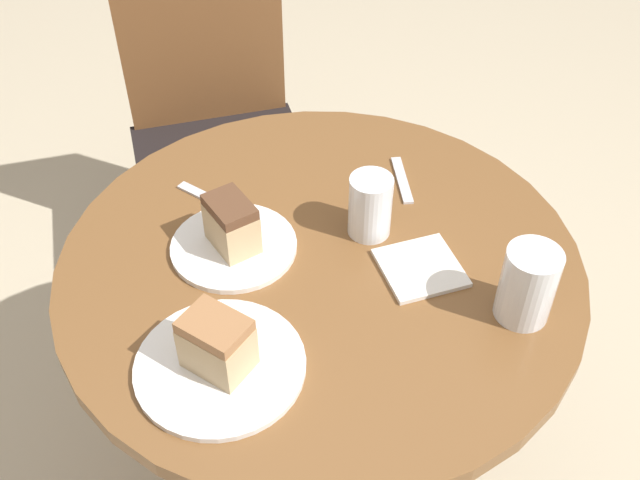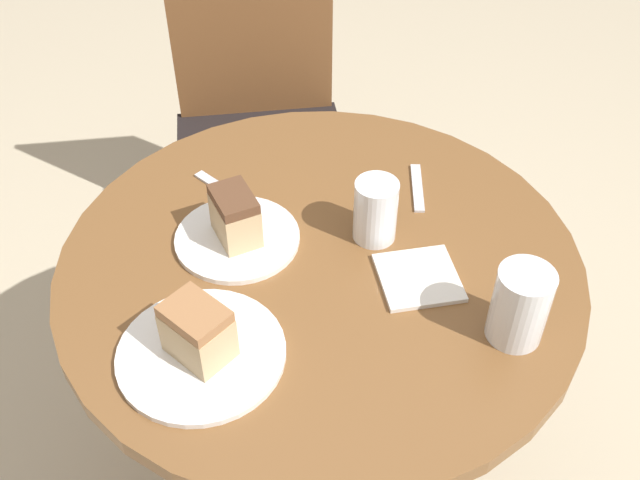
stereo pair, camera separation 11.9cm
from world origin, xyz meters
TOP-DOWN VIEW (x-y plane):
  - table at (0.00, 0.00)m, footprint 0.86×0.86m
  - chair at (-0.05, 0.83)m, footprint 0.46×0.48m
  - plate_near at (-0.13, 0.06)m, footprint 0.21×0.21m
  - plate_far at (-0.20, -0.18)m, footprint 0.24×0.24m
  - cake_slice_near at (-0.13, 0.06)m, footprint 0.08×0.10m
  - cake_slice_far at (-0.20, -0.18)m, footprint 0.11×0.11m
  - glass_lemonade at (0.10, 0.04)m, footprint 0.07×0.07m
  - glass_water at (0.26, -0.20)m, footprint 0.08×0.08m
  - napkin_stack at (0.15, -0.07)m, footprint 0.13×0.13m
  - fork at (-0.14, 0.19)m, footprint 0.11×0.13m
  - spoon at (0.20, 0.15)m, footprint 0.04×0.13m

SIDE VIEW (x-z plane):
  - chair at x=-0.05m, z-range 0.01..0.94m
  - table at x=0.00m, z-range 0.18..0.95m
  - fork at x=-0.14m, z-range 0.78..0.78m
  - spoon at x=0.20m, z-range 0.78..0.78m
  - napkin_stack at x=0.15m, z-range 0.78..0.79m
  - plate_near at x=-0.13m, z-range 0.78..0.79m
  - plate_far at x=-0.20m, z-range 0.78..0.79m
  - glass_lemonade at x=0.10m, z-range 0.77..0.88m
  - cake_slice_near at x=-0.13m, z-range 0.79..0.88m
  - cake_slice_far at x=-0.20m, z-range 0.79..0.88m
  - glass_water at x=0.26m, z-range 0.77..0.89m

